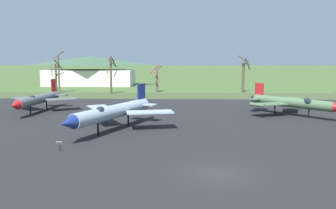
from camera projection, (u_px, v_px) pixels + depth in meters
name	position (u px, v px, depth m)	size (l,w,h in m)	color
ground_plane	(216.00, 174.00, 25.46)	(600.00, 600.00, 0.00)	#425B2D
asphalt_apron	(202.00, 128.00, 41.70)	(77.57, 54.72, 0.05)	black
grass_verge_strip	(192.00, 96.00, 74.71)	(137.57, 12.00, 0.06)	#3C4B29
jet_fighter_front_left	(293.00, 103.00, 49.23)	(12.18, 12.37, 4.47)	#4C6B47
jet_fighter_front_right	(113.00, 112.00, 39.47)	(11.57, 15.18, 5.03)	#8EA3B2
info_placard_front_right	(60.00, 145.00, 31.35)	(0.58, 0.35, 0.92)	black
jet_fighter_rear_left	(38.00, 99.00, 52.84)	(11.05, 14.33, 4.78)	#565B60
bare_tree_far_left	(56.00, 76.00, 80.74)	(3.01, 2.60, 7.85)	#42382D
bare_tree_left_of_center	(59.00, 72.00, 80.68)	(2.99, 2.02, 9.88)	brown
bare_tree_center	(111.00, 74.00, 78.19)	(2.46, 2.77, 8.72)	brown
bare_tree_right_of_center	(156.00, 77.00, 81.73)	(3.40, 3.63, 6.67)	brown
bare_tree_far_right	(244.00, 75.00, 80.66)	(3.04, 2.88, 8.79)	brown
visitor_building	(90.00, 71.00, 101.65)	(26.78, 11.85, 8.56)	silver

